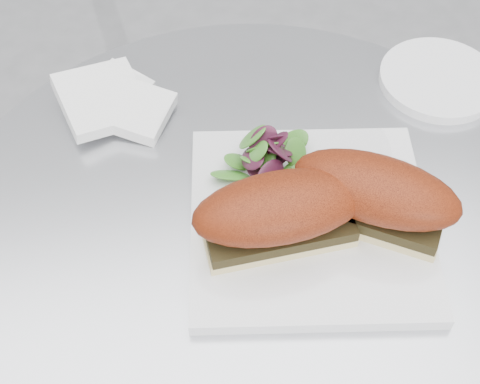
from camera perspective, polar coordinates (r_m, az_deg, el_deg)
The scene contains 7 objects.
table at distance 0.93m, azimuth 0.92°, elevation -11.78°, with size 0.70×0.70×0.73m.
plate at distance 0.72m, azimuth 5.95°, elevation -2.48°, with size 0.25×0.25×0.02m, color white.
sandwich_left at distance 0.66m, azimuth 3.40°, elevation -1.76°, with size 0.18×0.09×0.08m.
sandwich_right at distance 0.69m, azimuth 11.46°, elevation -0.21°, with size 0.19×0.15×0.08m.
salad at distance 0.73m, azimuth 2.09°, elevation 3.43°, with size 0.09×0.09×0.05m, color #459631, non-canonical shape.
napkin at distance 0.84m, azimuth -10.15°, elevation 6.86°, with size 0.13×0.13×0.02m, color white, non-canonical shape.
saucer at distance 0.90m, azimuth 16.59°, elevation 9.21°, with size 0.15×0.15×0.01m, color white.
Camera 1 is at (-0.08, -0.40, 1.32)m, focal length 50.00 mm.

